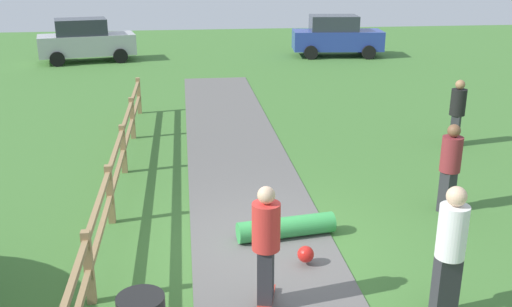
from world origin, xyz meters
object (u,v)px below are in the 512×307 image
at_px(bystander_black, 457,110).
at_px(parked_car_blue, 336,36).
at_px(bystander_white, 451,246).
at_px(bystander_maroon, 450,164).
at_px(skater_riding, 266,241).
at_px(parked_car_silver, 86,40).
at_px(skater_fallen, 288,229).

bearing_deg(bystander_black, parked_car_blue, 87.96).
bearing_deg(bystander_white, bystander_maroon, 65.06).
distance_m(skater_riding, bystander_black, 8.69).
bearing_deg(bystander_maroon, parked_car_blue, 82.11).
bearing_deg(bystander_maroon, bystander_black, 62.84).
xyz_separation_m(skater_riding, bystander_maroon, (3.83, 2.71, -0.07)).
relative_size(bystander_maroon, parked_car_silver, 0.38).
distance_m(skater_riding, parked_car_silver, 20.95).
bearing_deg(bystander_black, parked_car_silver, 128.98).
bearing_deg(parked_car_blue, skater_riding, -107.17).
distance_m(bystander_maroon, bystander_white, 3.53).
relative_size(bystander_black, parked_car_silver, 0.38).
xyz_separation_m(skater_riding, skater_fallen, (0.64, 1.90, -0.80)).
height_order(skater_fallen, bystander_white, bystander_white).
bearing_deg(bystander_white, parked_car_blue, 79.30).
bearing_deg(skater_riding, parked_car_blue, 72.83).
relative_size(skater_fallen, bystander_white, 0.93).
relative_size(bystander_maroon, parked_car_blue, 0.39).
bearing_deg(parked_car_silver, bystander_maroon, -62.36).
distance_m(skater_riding, parked_car_blue, 21.22).
height_order(bystander_maroon, parked_car_silver, parked_car_silver).
bearing_deg(parked_car_silver, bystander_black, -51.02).
relative_size(skater_riding, bystander_black, 1.04).
bearing_deg(bystander_white, bystander_black, 63.84).
bearing_deg(skater_riding, parked_car_silver, 104.81).
bearing_deg(bystander_black, skater_fallen, -138.10).
relative_size(skater_fallen, parked_car_silver, 0.39).
bearing_deg(parked_car_blue, bystander_maroon, -97.89).
distance_m(bystander_white, parked_car_silver, 22.12).
bearing_deg(bystander_black, bystander_maroon, -117.16).
height_order(skater_fallen, bystander_black, bystander_black).
relative_size(skater_riding, bystander_white, 0.95).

